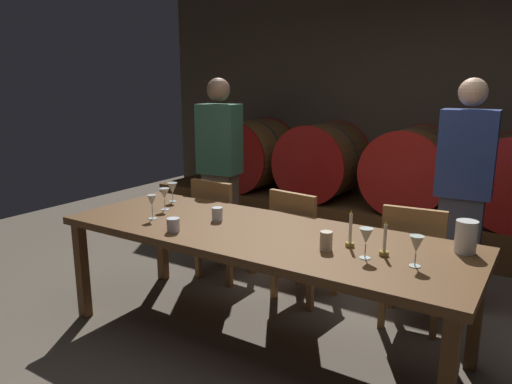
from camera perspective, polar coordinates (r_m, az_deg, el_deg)
name	(u,v)px	position (r m, az deg, el deg)	size (l,w,h in m)	color
ground_plane	(305,341)	(3.30, 5.87, -17.31)	(8.99, 8.99, 0.00)	brown
back_wall	(429,100)	(5.61, 20.00, 10.28)	(6.92, 0.24, 2.95)	#473A2D
barrel_shelf	(406,226)	(5.28, 17.57, -3.91)	(6.23, 0.90, 0.37)	brown
wine_barrel_far_left	(252,154)	(5.93, -0.50, 4.53)	(0.86, 0.83, 0.86)	brown
wine_barrel_left	(322,161)	(5.47, 7.97, 3.70)	(0.86, 0.83, 0.86)	brown
wine_barrel_center	(412,169)	(5.14, 18.17, 2.58)	(0.86, 0.83, 0.86)	brown
dining_table	(259,240)	(3.02, 0.34, -5.82)	(2.63, 0.93, 0.75)	brown
chair_left	(220,224)	(4.06, -4.36, -3.88)	(0.41, 0.41, 0.88)	olive
chair_center	(300,240)	(3.66, 5.28, -5.78)	(0.45, 0.45, 0.88)	olive
chair_right	(413,261)	(3.41, 18.34, -7.81)	(0.44, 0.44, 0.88)	olive
guest_left	(220,168)	(4.50, -4.36, 2.91)	(0.41, 0.28, 1.71)	brown
guest_right	(463,194)	(3.79, 23.56, -0.20)	(0.39, 0.26, 1.70)	#33384C
candle_left	(350,236)	(2.75, 11.22, -5.24)	(0.05, 0.05, 0.22)	olive
candle_right	(384,246)	(2.65, 15.13, -6.27)	(0.05, 0.05, 0.20)	olive
pitcher	(466,237)	(2.84, 23.86, -4.93)	(0.12, 0.12, 0.18)	white
wine_glass_far_left	(172,189)	(3.76, -9.99, 0.41)	(0.08, 0.08, 0.15)	silver
wine_glass_left	(164,194)	(3.52, -10.91, -0.24)	(0.07, 0.07, 0.16)	white
wine_glass_center	(152,201)	(3.30, -12.37, -1.12)	(0.06, 0.06, 0.17)	silver
wine_glass_right	(366,237)	(2.57, 13.04, -5.25)	(0.07, 0.07, 0.17)	silver
wine_glass_far_right	(416,245)	(2.53, 18.66, -6.03)	(0.07, 0.07, 0.16)	silver
cup_left	(173,225)	(3.02, -9.89, -3.91)	(0.08, 0.08, 0.09)	silver
cup_center	(217,214)	(3.21, -4.67, -2.65)	(0.07, 0.07, 0.09)	silver
cup_right	(326,241)	(2.67, 8.40, -5.81)	(0.07, 0.07, 0.11)	beige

